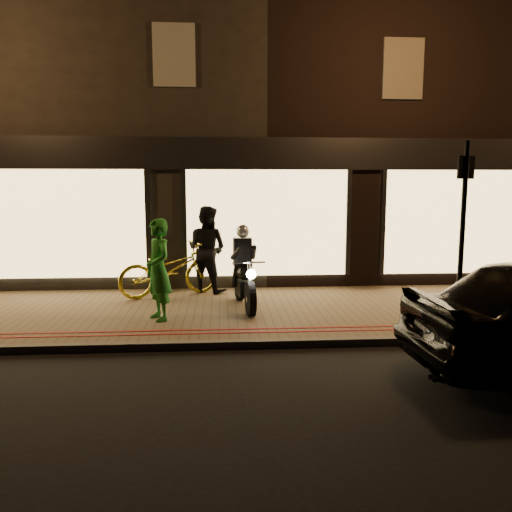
{
  "coord_description": "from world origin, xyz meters",
  "views": [
    {
      "loc": [
        -1.04,
        -7.23,
        2.44
      ],
      "look_at": [
        -0.37,
        2.26,
        1.1
      ],
      "focal_mm": 35.0,
      "sensor_mm": 36.0,
      "label": 1
    }
  ],
  "objects_px": {
    "motorcycle": "(244,276)",
    "sign_post": "(463,228)",
    "person_green": "(158,270)",
    "bicycle_gold": "(169,270)"
  },
  "relations": [
    {
      "from": "motorcycle",
      "to": "sign_post",
      "type": "xyz_separation_m",
      "value": [
        3.31,
        -1.91,
        1.06
      ]
    },
    {
      "from": "motorcycle",
      "to": "person_green",
      "type": "bearing_deg",
      "value": -158.58
    },
    {
      "from": "motorcycle",
      "to": "sign_post",
      "type": "bearing_deg",
      "value": -36.72
    },
    {
      "from": "bicycle_gold",
      "to": "sign_post",
      "type": "bearing_deg",
      "value": -144.45
    },
    {
      "from": "motorcycle",
      "to": "sign_post",
      "type": "relative_size",
      "value": 0.65
    },
    {
      "from": "sign_post",
      "to": "person_green",
      "type": "distance_m",
      "value": 5.02
    },
    {
      "from": "motorcycle",
      "to": "person_green",
      "type": "height_order",
      "value": "person_green"
    },
    {
      "from": "bicycle_gold",
      "to": "person_green",
      "type": "distance_m",
      "value": 1.93
    },
    {
      "from": "bicycle_gold",
      "to": "person_green",
      "type": "relative_size",
      "value": 1.22
    },
    {
      "from": "sign_post",
      "to": "bicycle_gold",
      "type": "height_order",
      "value": "sign_post"
    }
  ]
}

